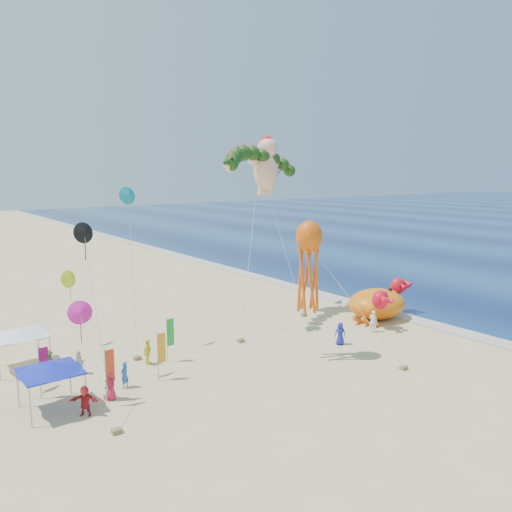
% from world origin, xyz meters
% --- Properties ---
extents(ground, '(320.00, 320.00, 0.00)m').
position_xyz_m(ground, '(0.00, 0.00, 0.00)').
color(ground, '#D1B784').
rests_on(ground, ground).
extents(foam_strip, '(320.00, 320.00, 0.00)m').
position_xyz_m(foam_strip, '(12.00, 0.00, 0.01)').
color(foam_strip, silver).
rests_on(foam_strip, ground).
extents(crab_inflatable, '(7.48, 6.40, 3.28)m').
position_xyz_m(crab_inflatable, '(9.67, -0.60, 1.44)').
color(crab_inflatable, orange).
rests_on(crab_inflatable, ground).
extents(dragon_kite, '(11.24, 8.04, 14.83)m').
position_xyz_m(dragon_kite, '(1.28, 6.23, 13.58)').
color(dragon_kite, '#16380F').
rests_on(dragon_kite, ground).
extents(cherub_kite, '(3.29, 4.44, 16.12)m').
position_xyz_m(cherub_kite, '(3.03, 7.10, 13.67)').
color(cherub_kite, '#FFB99B').
rests_on(cherub_kite, ground).
extents(octopus_kite, '(4.92, 6.42, 9.73)m').
position_xyz_m(octopus_kite, '(-2.00, -4.01, 7.06)').
color(octopus_kite, '#DD540B').
rests_on(octopus_kite, ground).
extents(canopy_blue, '(3.37, 3.37, 2.71)m').
position_xyz_m(canopy_blue, '(-18.51, -1.30, 2.44)').
color(canopy_blue, gray).
rests_on(canopy_blue, ground).
extents(canopy_white, '(3.63, 3.63, 2.71)m').
position_xyz_m(canopy_white, '(-18.52, 6.27, 2.44)').
color(canopy_white, gray).
rests_on(canopy_white, ground).
extents(feather_flags, '(8.99, 3.41, 3.20)m').
position_xyz_m(feather_flags, '(-13.95, -0.41, 2.01)').
color(feather_flags, gray).
rests_on(feather_flags, ground).
extents(beachgoers, '(24.71, 8.16, 1.82)m').
position_xyz_m(beachgoers, '(-11.82, -0.36, 0.86)').
color(beachgoers, '#246D33').
rests_on(beachgoers, ground).
extents(small_kites, '(11.43, 14.06, 11.98)m').
position_xyz_m(small_kites, '(-15.58, 3.07, 6.87)').
color(small_kites, '#0D8095').
rests_on(small_kites, ground).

